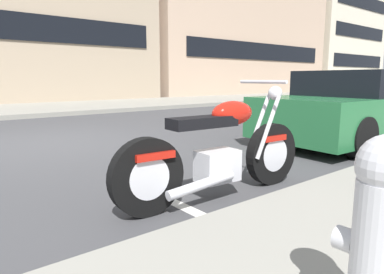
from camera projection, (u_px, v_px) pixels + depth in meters
ground_plane at (49, 144)px, 6.12m from camera, size 260.00×260.00×0.00m
sidewalk_far_curb at (237, 98)px, 18.80m from camera, size 120.00×5.00×0.14m
parking_stall_stripe at (171, 201)px, 3.25m from camera, size 0.12×2.20×0.01m
parked_motorcycle at (220, 153)px, 3.29m from camera, size 2.21×0.62×1.13m
parked_car_near_corner at (358, 108)px, 6.30m from camera, size 4.21×2.00×1.28m
car_opposite_curb at (352, 87)px, 20.26m from camera, size 4.77×2.01×1.43m
fire_hydrant at (383, 232)px, 1.30m from camera, size 0.24×0.36×0.81m
townhouse_behind_pole at (211, 6)px, 26.31m from camera, size 15.30×10.35×13.33m
townhouse_far_uphill at (306, 29)px, 35.38m from camera, size 10.49×11.59×12.48m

